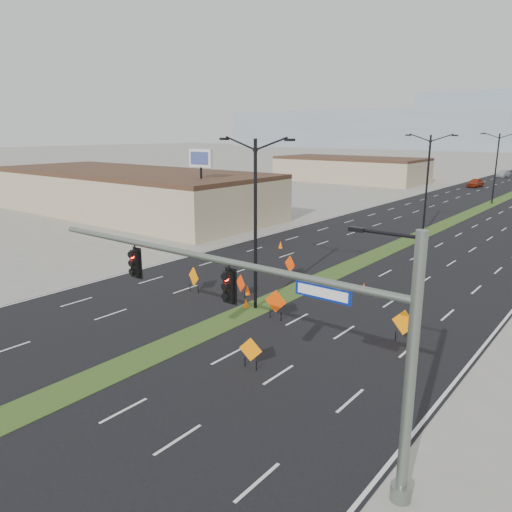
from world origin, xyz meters
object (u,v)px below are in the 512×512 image
Objects in this scene: cone_1 at (248,290)px; pole_sign_west at (201,165)px; car_left at (475,183)px; cone_3 at (281,245)px; cone_2 at (364,287)px; cone_0 at (246,303)px; streetlight_1 at (427,182)px; streetlight_0 at (255,220)px; signal_mast at (273,310)px; construction_sign_5 at (404,324)px; construction_sign_4 at (251,351)px; construction_sign_0 at (194,278)px; car_far at (502,174)px; construction_sign_1 at (241,284)px; streetlight_2 at (496,166)px; construction_sign_2 at (290,265)px; construction_sign_3 at (276,302)px.

pole_sign_west reaches higher than cone_1.
cone_3 is (0.17, -63.84, -0.48)m from car_left.
cone_1 is at bearing -136.91° from cone_2.
pole_sign_west is (-19.07, 15.98, 6.62)m from cone_0.
cone_0 is at bearing -91.08° from streetlight_1.
car_left is at bearing 95.97° from streetlight_0.
signal_mast is 18.31m from cone_2.
construction_sign_4 is at bearing -115.00° from construction_sign_5.
signal_mast is 1.63× the size of streetlight_1.
construction_sign_0 is 11.31m from cone_2.
car_left is at bearing 99.29° from streetlight_1.
pole_sign_west reaches higher than construction_sign_5.
streetlight_1 reaches higher than cone_2.
streetlight_1 is 29.10m from construction_sign_5.
car_far is at bearing 98.80° from signal_mast.
cone_0 is at bearing 15.92° from construction_sign_0.
construction_sign_1 reaches higher than cone_3.
streetlight_1 is 28.00m from streetlight_2.
construction_sign_0 reaches higher than car_far.
construction_sign_2 is 2.80× the size of cone_2.
construction_sign_3 is (10.13, -78.41, 0.23)m from car_left.
construction_sign_2 is at bearing -80.69° from car_left.
streetlight_2 reaches higher than construction_sign_5.
construction_sign_4 is (12.77, -83.98, 0.07)m from car_left.
car_left reaches higher than cone_0.
construction_sign_2 is at bearing 103.73° from construction_sign_4.
cone_2 is (5.65, 0.45, -0.68)m from construction_sign_2.
construction_sign_0 is 1.05× the size of construction_sign_2.
cone_3 is (-7.96, -42.13, -5.09)m from streetlight_2.
cone_2 is at bearing 43.09° from cone_1.
car_left is at bearing 99.47° from cone_2.
car_far is 102.12m from construction_sign_1.
signal_mast is 25.09× the size of cone_1.
construction_sign_4 is (9.73, -6.18, -0.16)m from construction_sign_0.
cone_3 is at bearing 150.66° from construction_sign_2.
streetlight_2 is at bearing 94.27° from cone_2.
cone_1 is at bearing 113.85° from construction_sign_1.
cone_0 is (-9.47, -0.89, -0.75)m from construction_sign_5.
cone_1 is at bearing -78.84° from car_far.
streetlight_0 reaches higher than construction_sign_5.
construction_sign_2 is 5.71m from cone_2.
construction_sign_4 is 2.30× the size of cone_1.
streetlight_0 reaches higher than cone_3.
car_left is at bearing 109.38° from construction_sign_5.
construction_sign_0 reaches higher than construction_sign_1.
car_far is at bearing 84.67° from construction_sign_3.
construction_sign_3 is at bearing -162.10° from construction_sign_5.
construction_sign_1 is 0.87× the size of construction_sign_3.
construction_sign_1 is (6.93, -101.89, 0.17)m from car_far.
streetlight_1 is 27.42m from construction_sign_1.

